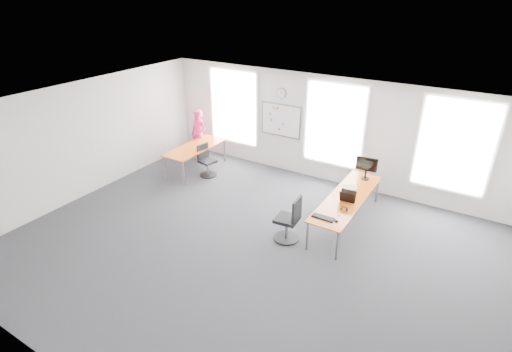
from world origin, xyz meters
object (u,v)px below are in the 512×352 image
Objects in this scene: keyboard at (323,218)px; monitor at (366,166)px; chair_right at (290,222)px; chair_left at (206,162)px; person at (199,135)px; headphones at (344,209)px; desk_right at (347,199)px; desk_left at (195,149)px.

monitor is (0.16, 2.27, 0.34)m from keyboard.
chair_right reaches higher than keyboard.
chair_left is 1.94× the size of keyboard.
person is 5.42m from monitor.
monitor reaches higher than headphones.
desk_right is at bearing -4.65° from person.
chair_left is 5.74× the size of headphones.
desk_right is 1.15m from keyboard.
headphones is 1.78m from monitor.
person reaches higher than headphones.
monitor is at bearing 87.38° from keyboard.
desk_right is 0.65m from headphones.
chair_right is at bearing -23.79° from desk_left.
chair_left is at bearing 161.67° from keyboard.
person is (-5.36, 1.24, 0.15)m from desk_right.
chair_left is (-3.62, 1.70, -0.05)m from chair_right.
person is (-0.92, 0.83, 0.41)m from chair_left.
person is 5.76m from keyboard.
headphones is (0.15, -0.62, 0.09)m from desk_right.
desk_right is 3.11× the size of chair_left.
headphones is at bearing -91.06° from chair_left.
person is (-4.53, 2.53, 0.35)m from chair_right.
chair_left is at bearing -175.99° from monitor.
chair_left is 0.58× the size of person.
person is at bearing 121.13° from desk_left.
monitor reaches higher than desk_right.
desk_left reaches higher than desk_right.
chair_left is 4.71m from headphones.
chair_right reaches higher than desk_left.
desk_right is 4.95m from desk_left.
person reaches higher than monitor.
desk_left is (-4.92, 0.53, 0.03)m from desk_right.
chair_right is (-0.82, -1.28, -0.20)m from desk_right.
desk_right is 1.79× the size of person.
monitor is at bearing 6.93° from desk_left.
desk_right is at bearing 142.23° from chair_right.
chair_left reaches higher than desk_right.
chair_right is at bearing -167.48° from keyboard.
desk_left is 4.29× the size of keyboard.
desk_left is 5.20m from headphones.
person is 3.37× the size of keyboard.
monitor reaches higher than keyboard.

